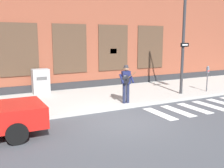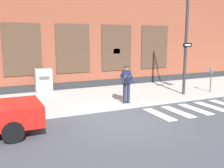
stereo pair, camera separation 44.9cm
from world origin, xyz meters
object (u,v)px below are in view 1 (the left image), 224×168
at_px(parking_meter, 208,75).
at_px(utility_box, 41,81).
at_px(busker, 126,82).
at_px(traffic_light, 202,19).

bearing_deg(parking_meter, utility_box, 156.40).
height_order(parking_meter, utility_box, parking_meter).
xyz_separation_m(busker, utility_box, (-3.01, 3.94, -0.34)).
xyz_separation_m(parking_meter, utility_box, (-8.39, 3.66, -0.28)).
bearing_deg(utility_box, busker, -52.64).
height_order(traffic_light, parking_meter, traffic_light).
bearing_deg(traffic_light, utility_box, 146.33).
xyz_separation_m(busker, traffic_light, (3.82, -0.61, 2.85)).
bearing_deg(busker, parking_meter, 2.89).
xyz_separation_m(busker, parking_meter, (5.38, 0.27, -0.06)).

